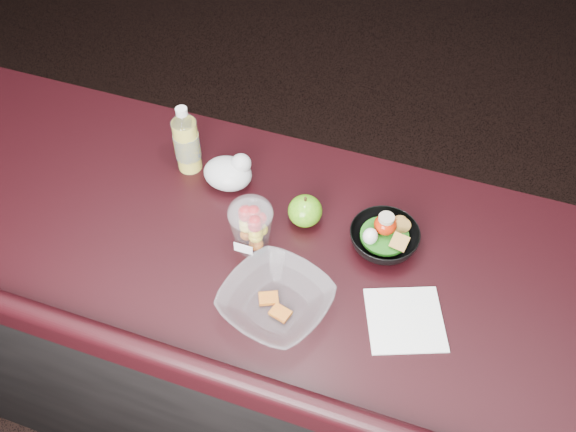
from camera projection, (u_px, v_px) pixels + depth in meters
The scene contains 8 objects.
counter at pixel (285, 351), 1.88m from camera, with size 4.06×0.71×1.02m.
lemonade_bottle at pixel (187, 143), 1.59m from camera, with size 0.06×0.06×0.19m.
fruit_cup at pixel (251, 225), 1.43m from camera, with size 0.10×0.10×0.15m.
green_apple at pixel (305, 211), 1.51m from camera, with size 0.08×0.08×0.08m.
plastic_bag at pixel (229, 172), 1.59m from camera, with size 0.12×0.10×0.09m.
snack_bowl at pixel (384, 237), 1.47m from camera, with size 0.21×0.21×0.09m.
takeout_bowl at pixel (276, 301), 1.36m from camera, with size 0.28×0.28×0.06m.
paper_napkin at pixel (405, 320), 1.36m from camera, with size 0.16×0.16×0.00m, color white.
Camera 1 is at (0.30, -0.55, 2.21)m, focal length 40.00 mm.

